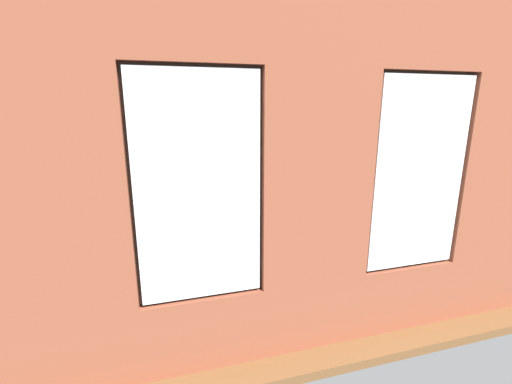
% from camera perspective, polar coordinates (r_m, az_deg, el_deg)
% --- Properties ---
extents(ground_plane, '(7.02, 5.73, 0.10)m').
position_cam_1_polar(ground_plane, '(5.97, -1.24, -9.96)').
color(ground_plane, brown).
extents(brick_wall_with_windows, '(6.42, 0.30, 3.54)m').
position_cam_1_polar(brick_wall_with_windows, '(3.18, 10.29, 2.46)').
color(brick_wall_with_windows, '#9E5138').
rests_on(brick_wall_with_windows, ground_plane).
extents(white_wall_right, '(0.10, 4.73, 3.54)m').
position_cam_1_polar(white_wall_right, '(5.40, -35.29, 4.96)').
color(white_wall_right, silver).
rests_on(white_wall_right, ground_plane).
extents(couch_by_window, '(1.83, 0.87, 0.80)m').
position_cam_1_polar(couch_by_window, '(4.22, 4.61, -15.11)').
color(couch_by_window, black).
rests_on(couch_by_window, ground_plane).
extents(couch_left, '(0.92, 2.11, 0.80)m').
position_cam_1_polar(couch_left, '(6.64, 21.01, -4.89)').
color(couch_left, black).
rests_on(couch_left, ground_plane).
extents(coffee_table, '(1.38, 0.87, 0.44)m').
position_cam_1_polar(coffee_table, '(6.08, -1.49, -5.03)').
color(coffee_table, olive).
rests_on(coffee_table, ground_plane).
extents(cup_ceramic, '(0.07, 0.07, 0.09)m').
position_cam_1_polar(cup_ceramic, '(5.84, -5.12, -4.92)').
color(cup_ceramic, '#33567F').
rests_on(cup_ceramic, coffee_table).
extents(remote_gray, '(0.17, 0.05, 0.02)m').
position_cam_1_polar(remote_gray, '(6.12, -3.32, -4.30)').
color(remote_gray, '#59595B').
rests_on(remote_gray, coffee_table).
extents(media_console, '(1.12, 0.42, 0.52)m').
position_cam_1_polar(media_console, '(5.84, -29.81, -9.18)').
color(media_console, black).
rests_on(media_console, ground_plane).
extents(tv_flatscreen, '(0.94, 0.20, 0.66)m').
position_cam_1_polar(tv_flatscreen, '(5.66, -30.53, -3.62)').
color(tv_flatscreen, black).
rests_on(tv_flatscreen, media_console).
extents(papasan_chair, '(1.14, 1.14, 0.71)m').
position_cam_1_polar(papasan_chair, '(7.11, -3.15, -1.67)').
color(papasan_chair, olive).
rests_on(papasan_chair, ground_plane).
extents(potted_plant_beside_window_right, '(0.77, 0.70, 1.25)m').
position_cam_1_polar(potted_plant_beside_window_right, '(3.93, -32.69, -14.12)').
color(potted_plant_beside_window_right, '#9E5638').
rests_on(potted_plant_beside_window_right, ground_plane).
extents(potted_plant_mid_room_small, '(0.39, 0.39, 0.68)m').
position_cam_1_polar(potted_plant_mid_room_small, '(6.64, 7.51, -3.10)').
color(potted_plant_mid_room_small, gray).
rests_on(potted_plant_mid_room_small, ground_plane).
extents(potted_plant_corner_near_left, '(0.62, 0.62, 0.99)m').
position_cam_1_polar(potted_plant_corner_near_left, '(8.38, 13.15, 1.87)').
color(potted_plant_corner_near_left, brown).
rests_on(potted_plant_corner_near_left, ground_plane).
extents(potted_plant_corner_far_left, '(0.83, 0.84, 1.33)m').
position_cam_1_polar(potted_plant_corner_far_left, '(5.50, 32.82, -5.81)').
color(potted_plant_corner_far_left, gray).
rests_on(potted_plant_corner_far_left, ground_plane).
extents(potted_plant_by_left_couch, '(0.28, 0.28, 0.48)m').
position_cam_1_polar(potted_plant_by_left_couch, '(7.62, 11.89, -1.77)').
color(potted_plant_by_left_couch, gray).
rests_on(potted_plant_by_left_couch, ground_plane).
extents(potted_plant_near_tv, '(0.47, 0.47, 0.74)m').
position_cam_1_polar(potted_plant_near_tv, '(4.74, -26.29, -11.28)').
color(potted_plant_near_tv, beige).
rests_on(potted_plant_near_tv, ground_plane).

